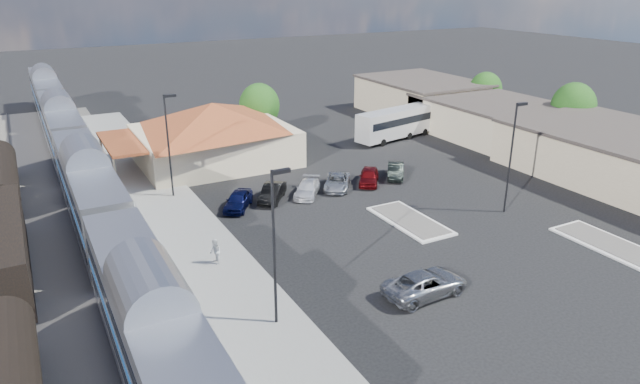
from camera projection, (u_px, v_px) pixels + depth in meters
name	position (u px, v px, depth m)	size (l,w,h in m)	color
ground	(382.00, 242.00, 41.28)	(280.00, 280.00, 0.00)	black
railbed	(57.00, 259.00, 38.60)	(16.00, 100.00, 0.12)	#4C4944
platform	(196.00, 243.00, 40.90)	(5.50, 92.00, 0.18)	gray
passenger_train	(90.00, 194.00, 42.27)	(3.00, 104.00, 5.55)	silver
freight_cars	(2.00, 252.00, 35.54)	(2.80, 46.00, 4.00)	black
station_depot	(213.00, 133.00, 57.96)	(18.35, 12.24, 6.20)	beige
buildings_east	(518.00, 125.00, 64.60)	(14.40, 51.40, 4.80)	#C6B28C
traffic_island_south	(410.00, 220.00, 44.65)	(3.30, 7.50, 0.21)	silver
traffic_island_north	(607.00, 243.00, 40.81)	(3.30, 7.50, 0.21)	silver
lamp_plat_s	(275.00, 236.00, 29.63)	(1.08, 0.25, 9.00)	black
lamp_plat_n	(169.00, 138.00, 47.78)	(1.08, 0.25, 9.00)	black
lamp_lot	(513.00, 149.00, 44.72)	(1.08, 0.25, 9.00)	black
tree_east_b	(573.00, 106.00, 64.67)	(4.94, 4.94, 6.96)	#382314
tree_east_c	(485.00, 90.00, 76.38)	(4.41, 4.41, 6.21)	#382314
tree_depot	(259.00, 106.00, 65.92)	(4.71, 4.71, 6.63)	#382314
suv	(426.00, 284.00, 34.15)	(2.50, 5.43, 1.51)	#93959A
coach_bus	(396.00, 122.00, 66.72)	(11.42, 4.73, 3.58)	silver
person_b	(215.00, 252.00, 37.44)	(0.85, 0.66, 1.75)	white
parked_car_a	(238.00, 200.00, 46.99)	(1.72, 4.29, 1.46)	#0C113E
parked_car_b	(272.00, 193.00, 48.65)	(1.53, 4.39, 1.45)	black
parked_car_c	(307.00, 189.00, 49.84)	(1.78, 4.39, 1.27)	white
parked_car_d	(337.00, 182.00, 51.50)	(2.13, 4.61, 1.28)	#9A9EA3
parked_car_e	(369.00, 176.00, 52.64)	(1.69, 4.21, 1.44)	maroon
parked_car_f	(396.00, 171.00, 54.30)	(1.47, 4.23, 1.39)	black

